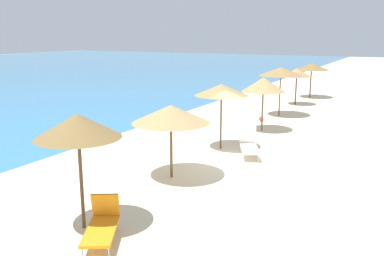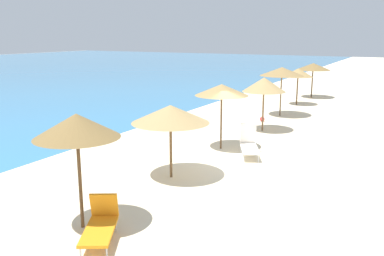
{
  "view_description": "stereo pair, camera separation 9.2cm",
  "coord_description": "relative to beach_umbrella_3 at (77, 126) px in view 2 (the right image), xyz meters",
  "views": [
    {
      "loc": [
        -13.93,
        -5.43,
        4.7
      ],
      "look_at": [
        -0.32,
        1.78,
        1.23
      ],
      "focal_mm": 39.12,
      "sensor_mm": 36.0,
      "label": 1
    },
    {
      "loc": [
        -13.89,
        -5.51,
        4.7
      ],
      "look_at": [
        -0.32,
        1.78,
        1.23
      ],
      "focal_mm": 39.12,
      "sensor_mm": 36.0,
      "label": 2
    }
  ],
  "objects": [
    {
      "name": "beach_umbrella_4",
      "position": [
        4.25,
        -0.01,
        -0.42
      ],
      "size": [
        2.56,
        2.56,
        2.45
      ],
      "color": "brown",
      "rests_on": "ground_plane"
    },
    {
      "name": "beach_umbrella_5",
      "position": [
        8.3,
        -0.0,
        -0.11
      ],
      "size": [
        2.2,
        2.2,
        2.71
      ],
      "color": "brown",
      "rests_on": "ground_plane"
    },
    {
      "name": "beach_umbrella_7",
      "position": [
        16.52,
        -0.08,
        0.01
      ],
      "size": [
        2.53,
        2.53,
        2.84
      ],
      "color": "brown",
      "rests_on": "ground_plane"
    },
    {
      "name": "beach_ball",
      "position": [
        14.47,
        0.31,
        -2.45
      ],
      "size": [
        0.26,
        0.26,
        0.26
      ],
      "primitive_type": "sphere",
      "color": "red",
      "rests_on": "ground_plane"
    },
    {
      "name": "beach_umbrella_3",
      "position": [
        0.0,
        0.0,
        0.0
      ],
      "size": [
        2.06,
        2.06,
        2.88
      ],
      "color": "brown",
      "rests_on": "ground_plane"
    },
    {
      "name": "lounge_chair_3",
      "position": [
        7.85,
        -1.41,
        -2.09
      ],
      "size": [
        1.73,
        1.28,
        1.23
      ],
      "rotation": [
        0.0,
        0.0,
        2.03
      ],
      "color": "white",
      "rests_on": "ground_plane"
    },
    {
      "name": "beach_umbrella_6",
      "position": [
        12.31,
        -0.44,
        -0.29
      ],
      "size": [
        2.11,
        2.11,
        2.65
      ],
      "color": "brown",
      "rests_on": "ground_plane"
    },
    {
      "name": "beach_umbrella_9",
      "position": [
        24.69,
        -0.06,
        -0.26
      ],
      "size": [
        2.51,
        2.51,
        2.58
      ],
      "color": "brown",
      "rests_on": "ground_plane"
    },
    {
      "name": "beach_umbrella_8",
      "position": [
        20.91,
        0.08,
        -0.41
      ],
      "size": [
        1.97,
        1.97,
        2.46
      ],
      "color": "brown",
      "rests_on": "ground_plane"
    },
    {
      "name": "ground_plane",
      "position": [
        6.71,
        -1.44,
        -2.58
      ],
      "size": [
        160.0,
        160.0,
        0.0
      ],
      "primitive_type": "plane",
      "color": "beige"
    },
    {
      "name": "lounge_chair_4",
      "position": [
        -0.28,
        -0.83,
        -2.18
      ],
      "size": [
        1.71,
        1.36,
        0.96
      ],
      "rotation": [
        0.0,
        0.0,
        2.08
      ],
      "color": "orange",
      "rests_on": "ground_plane"
    }
  ]
}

